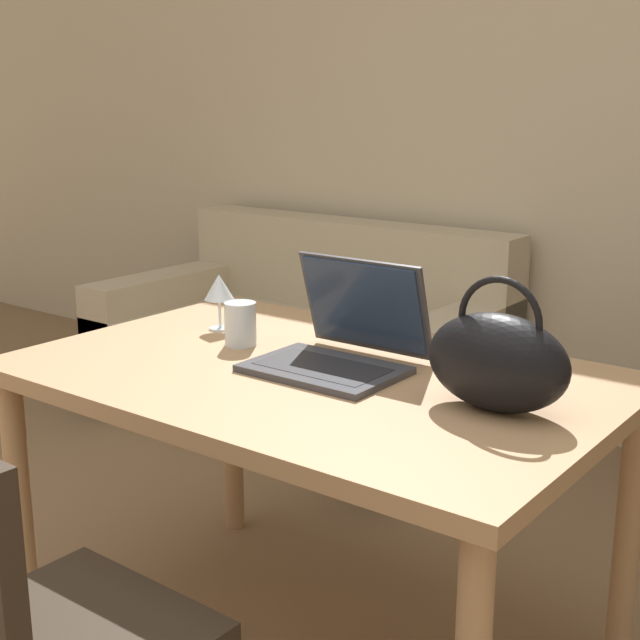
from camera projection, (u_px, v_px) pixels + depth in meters
The scene contains 8 objects.
wall_back at pixel (631, 98), 3.28m from camera, with size 10.00×0.06×2.70m.
dining_table at pixel (314, 404), 2.07m from camera, with size 1.37×0.90×0.75m.
chair at pixel (19, 635), 1.46m from camera, with size 0.45×0.45×0.89m.
couch at pixel (302, 354), 3.83m from camera, with size 1.66×0.96×0.82m.
laptop at pixel (343, 338), 2.07m from camera, with size 0.34×0.32×0.24m.
drinking_glass at pixel (240, 324), 2.23m from camera, with size 0.08×0.08×0.11m.
wine_glass at pixel (219, 289), 2.37m from camera, with size 0.08×0.08×0.15m.
handbag at pixel (497, 361), 1.76m from camera, with size 0.30×0.15×0.27m.
Camera 1 is at (1.13, -0.74, 1.36)m, focal length 50.00 mm.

